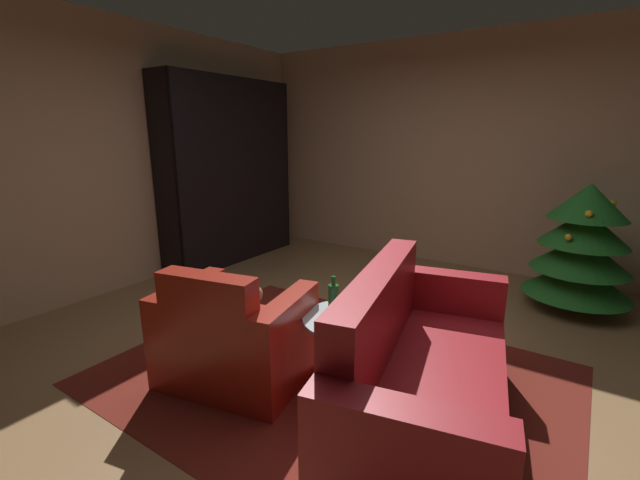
{
  "coord_description": "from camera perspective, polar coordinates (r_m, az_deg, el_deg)",
  "views": [
    {
      "loc": [
        1.39,
        -2.52,
        1.62
      ],
      "look_at": [
        -0.25,
        -0.05,
        0.86
      ],
      "focal_mm": 23.51,
      "sensor_mm": 36.0,
      "label": 1
    }
  ],
  "objects": [
    {
      "name": "wall_back",
      "position": [
        5.41,
        18.94,
        11.01
      ],
      "size": [
        5.59,
        0.06,
        2.74
      ],
      "primitive_type": "cube",
      "color": "tan",
      "rests_on": "ground"
    },
    {
      "name": "bookshelf_unit",
      "position": [
        5.56,
        -11.23,
        8.36
      ],
      "size": [
        0.39,
        1.93,
        2.27
      ],
      "color": "black",
      "rests_on": "ground"
    },
    {
      "name": "couch_red",
      "position": [
        2.5,
        13.42,
        -17.78
      ],
      "size": [
        1.11,
        1.87,
        0.9
      ],
      "color": "maroon",
      "rests_on": "ground"
    },
    {
      "name": "book_stack_on_table",
      "position": [
        2.71,
        3.72,
        -9.83
      ],
      "size": [
        0.23,
        0.13,
        0.07
      ],
      "color": "gold",
      "rests_on": "coffee_table"
    },
    {
      "name": "armchair_red",
      "position": [
        2.91,
        -11.65,
        -13.05
      ],
      "size": [
        1.03,
        0.88,
        0.83
      ],
      "color": "maroon",
      "rests_on": "ground"
    },
    {
      "name": "coffee_table",
      "position": [
        2.75,
        4.14,
        -11.55
      ],
      "size": [
        0.62,
        0.62,
        0.48
      ],
      "color": "black",
      "rests_on": "ground"
    },
    {
      "name": "wall_left",
      "position": [
        4.87,
        -25.63,
        10.09
      ],
      "size": [
        0.06,
        5.46,
        2.74
      ],
      "primitive_type": "cube",
      "color": "tan",
      "rests_on": "ground"
    },
    {
      "name": "bottle_on_table",
      "position": [
        2.8,
        1.84,
        -7.67
      ],
      "size": [
        0.07,
        0.07,
        0.23
      ],
      "color": "#1B5B22",
      "rests_on": "coffee_table"
    },
    {
      "name": "area_rug",
      "position": [
        3.03,
        1.69,
        -17.97
      ],
      "size": [
        2.99,
        2.23,
        0.01
      ],
      "primitive_type": "cube",
      "color": "maroon",
      "rests_on": "ground"
    },
    {
      "name": "decorated_tree",
      "position": [
        4.54,
        32.06,
        -0.87
      ],
      "size": [
        0.93,
        0.93,
        1.19
      ],
      "color": "brown",
      "rests_on": "ground"
    },
    {
      "name": "ground_plane",
      "position": [
        3.31,
        4.2,
        -15.03
      ],
      "size": [
        6.56,
        6.56,
        0.0
      ],
      "primitive_type": "plane",
      "color": "olive"
    }
  ]
}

